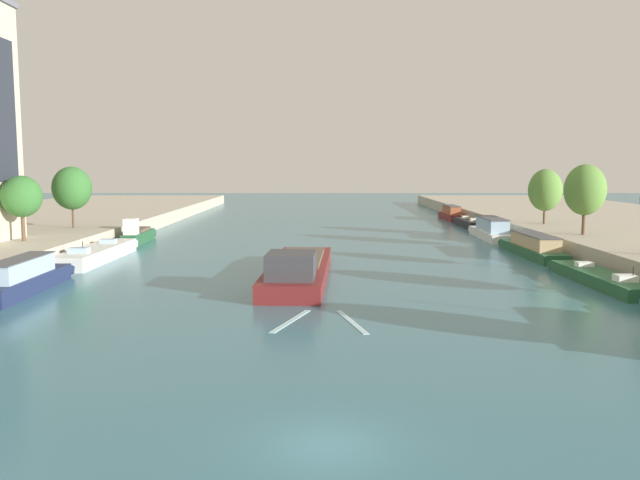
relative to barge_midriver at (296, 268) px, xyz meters
The scene contains 15 objects.
ground_plane 31.41m from the barge_midriver, 86.41° to the right, with size 400.00×400.00×0.00m, color #386B7A.
barge_midriver is the anchor object (origin of this frame).
wake_behind_barge 14.20m from the barge_midriver, 82.65° to the right, with size 5.59×6.03×0.03m.
moored_boat_left_near 20.41m from the barge_midriver, 165.44° to the right, with size 2.39×12.95×2.61m.
moored_boat_left_midway 22.92m from the barge_midriver, 150.86° to the left, with size 3.57×16.28×2.43m.
moored_boat_left_lone 32.64m from the barge_midriver, 127.98° to the left, with size 2.01×10.03×3.13m.
moored_boat_right_second 23.56m from the barge_midriver, ahead, with size 3.03×14.71×2.07m.
moored_boat_right_upstream 27.46m from the barge_midriver, 31.10° to the left, with size 2.89×15.00×2.35m.
moored_boat_right_far 38.04m from the barge_midriver, 52.13° to the left, with size 3.08×14.00×2.72m.
moored_boat_right_downstream 51.50m from the barge_midriver, 62.16° to the left, with size 2.29×11.83×2.25m.
moored_boat_right_lone 63.65m from the barge_midriver, 67.82° to the left, with size 2.33×11.06×2.52m.
tree_left_nearest 29.30m from the barge_midriver, 158.61° to the left, with size 3.80×3.80×6.30m.
tree_left_end_of_row 36.38m from the barge_midriver, 138.69° to the left, with size 4.45×4.45×7.13m.
tree_right_third 34.18m from the barge_midriver, 29.02° to the left, with size 4.27×4.27×7.39m.
tree_right_midway 41.96m from the barge_midriver, 44.46° to the left, with size 4.11×4.11×6.82m.
Camera 1 is at (-0.22, -20.65, 9.20)m, focal length 36.66 mm.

